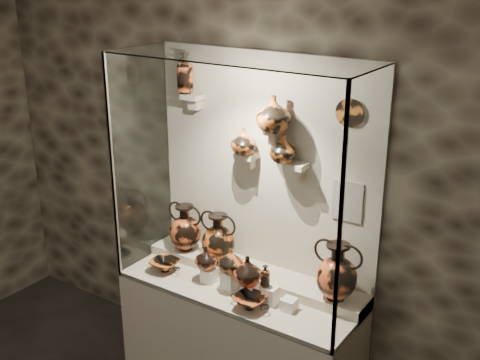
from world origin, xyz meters
name	(u,v)px	position (x,y,z in m)	size (l,w,h in m)	color
wall_back	(266,169)	(0.00, 2.50, 1.60)	(5.00, 0.02, 3.20)	#2B231A
plinth	(239,341)	(0.00, 2.18, 0.40)	(1.70, 0.60, 0.80)	beige
front_tier	(239,290)	(0.00, 2.18, 0.82)	(1.68, 0.58, 0.03)	#C5B499
rear_tier	(253,275)	(0.00, 2.35, 0.85)	(1.70, 0.25, 0.10)	#C5B499
back_panel	(265,169)	(0.00, 2.50, 1.60)	(1.70, 0.03, 1.60)	beige
glass_front	(212,196)	(0.00, 1.88, 1.60)	(1.70, 0.01, 1.60)	white
glass_left	(141,160)	(-0.85, 2.18, 1.60)	(0.01, 0.60, 1.60)	white
glass_right	(363,211)	(0.85, 2.18, 1.60)	(0.01, 0.60, 1.60)	white
glass_top	(239,57)	(0.00, 2.18, 2.40)	(1.70, 0.60, 0.01)	white
frame_post_left	(113,171)	(-0.84, 1.89, 1.60)	(0.02, 0.02, 1.60)	gray
frame_post_right	(340,229)	(0.84, 1.89, 1.60)	(0.02, 0.02, 1.60)	gray
pedestal_a	(209,275)	(-0.22, 2.13, 0.88)	(0.09, 0.09, 0.10)	silver
pedestal_b	(229,280)	(-0.05, 2.13, 0.90)	(0.09, 0.09, 0.13)	silver
pedestal_c	(250,290)	(0.12, 2.13, 0.88)	(0.09, 0.09, 0.09)	silver
pedestal_d	(271,295)	(0.28, 2.13, 0.89)	(0.09, 0.09, 0.12)	silver
pedestal_e	(289,304)	(0.42, 2.13, 0.87)	(0.09, 0.09, 0.08)	silver
bracket_ul	(193,97)	(-0.55, 2.42, 2.05)	(0.14, 0.12, 0.04)	beige
bracket_ca	(247,155)	(-0.10, 2.42, 1.70)	(0.14, 0.12, 0.04)	beige
bracket_cb	(273,131)	(0.10, 2.42, 1.90)	(0.10, 0.12, 0.04)	beige
bracket_cc	(296,165)	(0.28, 2.42, 1.70)	(0.14, 0.12, 0.04)	beige
amphora_left	(185,227)	(-0.58, 2.33, 1.08)	(0.29, 0.29, 0.36)	#BA4B23
amphora_mid	(218,238)	(-0.28, 2.32, 1.08)	(0.29, 0.29, 0.36)	#B65620
amphora_right	(337,271)	(0.65, 2.32, 1.09)	(0.31, 0.31, 0.39)	#BA4B23
jug_a	(206,258)	(-0.24, 2.13, 1.01)	(0.15, 0.15, 0.16)	#BA4B23
jug_b	(231,261)	(-0.03, 2.13, 1.05)	(0.17, 0.17, 0.18)	#B65620
jug_c	(248,271)	(0.10, 2.12, 1.02)	(0.19, 0.19, 0.20)	#BA4B23
lekythos_small	(266,275)	(0.25, 2.12, 1.04)	(0.08, 0.08, 0.17)	#B65620
kylix_left	(165,264)	(-0.58, 2.08, 0.88)	(0.26, 0.22, 0.10)	#B65620
kylix_right	(250,301)	(0.20, 2.00, 0.88)	(0.27, 0.23, 0.11)	#BA4B23
lekythos_tall	(185,71)	(-0.60, 2.41, 2.22)	(0.12, 0.12, 0.31)	#BA4B23
ovoid_vase_a	(244,141)	(-0.10, 2.38, 1.81)	(0.17, 0.17, 0.18)	#B65620
ovoid_vase_b	(274,114)	(0.14, 2.36, 2.03)	(0.22, 0.22, 0.23)	#B65620
ovoid_vase_c	(283,149)	(0.20, 2.38, 1.81)	(0.18, 0.18, 0.18)	#B65620
wall_plate	(349,113)	(0.60, 2.47, 2.08)	(0.17, 0.17, 0.02)	#B05D22
info_placard	(347,201)	(0.62, 2.47, 1.51)	(0.20, 0.01, 0.27)	beige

